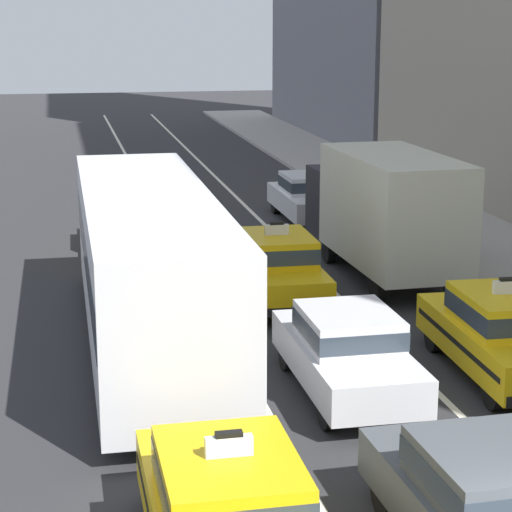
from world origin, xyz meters
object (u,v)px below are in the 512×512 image
sedan_center_nearest (486,502)px  taxi_left_third (125,219)px  pedestrian_mid_block (447,193)px  box_truck_right_third (383,208)px  sedan_center_second (347,350)px  sedan_right_fourth (307,196)px  taxi_left_nearest (228,512)px  taxi_right_second (503,332)px  bus_left_second (149,261)px  taxi_center_third (276,266)px  pedestrian_by_storefront (463,222)px

sedan_center_nearest → taxi_left_third: bearing=99.7°
sedan_center_nearest → pedestrian_mid_block: size_ratio=2.67×
box_truck_right_third → pedestrian_mid_block: bearing=54.6°
sedan_center_second → sedan_right_fourth: same height
taxi_left_nearest → sedan_right_fourth: size_ratio=1.06×
taxi_left_third → taxi_right_second: size_ratio=0.99×
sedan_center_second → box_truck_right_third: bearing=67.2°
bus_left_second → sedan_right_fourth: bus_left_second is taller
taxi_right_second → box_truck_right_third: (0.21, 7.59, 0.90)m
pedestrian_mid_block → sedan_center_nearest: bearing=-111.0°
pedestrian_mid_block → taxi_left_third: bearing=-170.8°
taxi_center_third → box_truck_right_third: box_truck_right_third is taller
sedan_center_nearest → taxi_left_nearest: bearing=174.0°
sedan_center_second → taxi_right_second: 3.13m
bus_left_second → sedan_right_fourth: size_ratio=2.61×
taxi_left_nearest → sedan_center_second: taxi_left_nearest is taller
bus_left_second → sedan_center_second: (3.18, -3.31, -0.97)m
taxi_left_third → bus_left_second: bearing=-91.0°
pedestrian_mid_block → bus_left_second: bearing=-135.5°
taxi_left_nearest → pedestrian_mid_block: 22.05m
taxi_left_third → sedan_right_fourth: 6.77m
taxi_left_third → sedan_center_second: size_ratio=1.07×
box_truck_right_third → sedan_right_fourth: 7.12m
sedan_right_fourth → box_truck_right_third: bearing=-88.5°
bus_left_second → pedestrian_by_storefront: bearing=32.8°
taxi_right_second → pedestrian_by_storefront: 9.56m
sedan_center_second → pedestrian_by_storefront: size_ratio=2.62×
taxi_left_third → taxi_right_second: 13.35m
taxi_left_third → sedan_center_second: taxi_left_third is taller
taxi_right_second → box_truck_right_third: bearing=88.4°
taxi_right_second → pedestrian_mid_block: taxi_right_second is taller
bus_left_second → sedan_right_fourth: 13.27m
taxi_left_third → box_truck_right_third: 7.70m
sedan_right_fourth → pedestrian_mid_block: bearing=-13.5°
sedan_center_nearest → sedan_right_fourth: (3.11, 20.68, 0.00)m
pedestrian_by_storefront → sedan_center_nearest: bearing=-112.2°
pedestrian_by_storefront → sedan_right_fourth: bearing=118.6°
taxi_center_third → pedestrian_by_storefront: taxi_center_third is taller
taxi_center_third → box_truck_right_third: bearing=30.2°
bus_left_second → taxi_left_nearest: bearing=-89.5°
sedan_center_second → sedan_right_fourth: 15.26m
sedan_center_nearest → sedan_center_second: size_ratio=1.01×
sedan_right_fourth → pedestrian_mid_block: 4.57m
taxi_right_second → pedestrian_mid_block: size_ratio=2.84×
bus_left_second → pedestrian_mid_block: size_ratio=6.90×
taxi_right_second → taxi_left_third: bearing=117.4°
taxi_right_second → taxi_center_third: bearing=118.4°
pedestrian_mid_block → taxi_center_third: bearing=-133.6°
taxi_left_third → sedan_center_second: (3.03, -12.15, -0.03)m
taxi_left_nearest → box_truck_right_third: bearing=64.2°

